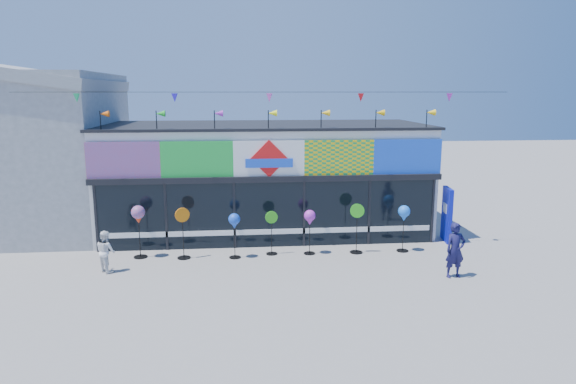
{
  "coord_description": "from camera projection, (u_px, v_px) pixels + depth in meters",
  "views": [
    {
      "loc": [
        -0.99,
        -13.75,
        5.33
      ],
      "look_at": [
        0.51,
        2.0,
        2.21
      ],
      "focal_mm": 32.0,
      "sensor_mm": 36.0,
      "label": 1
    }
  ],
  "objects": [
    {
      "name": "kite_shop",
      "position": [
        265.0,
        177.0,
        19.96
      ],
      "size": [
        16.0,
        5.7,
        5.31
      ],
      "color": "silver",
      "rests_on": "ground"
    },
    {
      "name": "ground",
      "position": [
        277.0,
        282.0,
        14.55
      ],
      "size": [
        80.0,
        80.0,
        0.0
      ],
      "primitive_type": "plane",
      "color": "gray",
      "rests_on": "ground"
    },
    {
      "name": "spinner_2",
      "position": [
        234.0,
        222.0,
        16.47
      ],
      "size": [
        0.38,
        0.38,
        1.48
      ],
      "color": "black",
      "rests_on": "ground"
    },
    {
      "name": "neighbour_building",
      "position": [
        6.0,
        147.0,
        19.84
      ],
      "size": [
        8.18,
        7.2,
        6.87
      ],
      "color": "#A1A4A7",
      "rests_on": "ground"
    },
    {
      "name": "child",
      "position": [
        106.0,
        251.0,
        15.32
      ],
      "size": [
        0.68,
        0.69,
        1.26
      ],
      "primitive_type": "imported",
      "rotation": [
        0.0,
        0.0,
        2.34
      ],
      "color": "white",
      "rests_on": "ground"
    },
    {
      "name": "blue_sign",
      "position": [
        447.0,
        214.0,
        18.41
      ],
      "size": [
        0.28,
        0.99,
        1.95
      ],
      "rotation": [
        0.0,
        0.0,
        -0.14
      ],
      "color": "#0B14A8",
      "rests_on": "ground"
    },
    {
      "name": "spinner_1",
      "position": [
        183.0,
        232.0,
        16.48
      ],
      "size": [
        0.45,
        0.43,
        1.68
      ],
      "color": "black",
      "rests_on": "ground"
    },
    {
      "name": "adult_man",
      "position": [
        455.0,
        250.0,
        14.81
      ],
      "size": [
        0.63,
        0.45,
        1.63
      ],
      "primitive_type": "imported",
      "rotation": [
        0.0,
        0.0,
        0.1
      ],
      "color": "#161440",
      "rests_on": "ground"
    },
    {
      "name": "spinner_4",
      "position": [
        310.0,
        219.0,
        16.88
      ],
      "size": [
        0.38,
        0.38,
        1.5
      ],
      "color": "black",
      "rests_on": "ground"
    },
    {
      "name": "spinner_6",
      "position": [
        404.0,
        215.0,
        17.14
      ],
      "size": [
        0.4,
        0.4,
        1.59
      ],
      "color": "black",
      "rests_on": "ground"
    },
    {
      "name": "spinner_5",
      "position": [
        357.0,
        227.0,
        17.05
      ],
      "size": [
        0.47,
        0.43,
        1.68
      ],
      "color": "black",
      "rests_on": "ground"
    },
    {
      "name": "spinner_0",
      "position": [
        138.0,
        216.0,
        16.47
      ],
      "size": [
        0.44,
        0.44,
        1.73
      ],
      "color": "black",
      "rests_on": "ground"
    },
    {
      "name": "spinner_3",
      "position": [
        272.0,
        232.0,
        16.92
      ],
      "size": [
        0.41,
        0.37,
        1.47
      ],
      "color": "black",
      "rests_on": "ground"
    }
  ]
}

